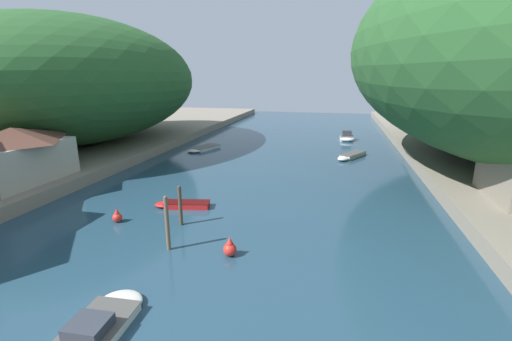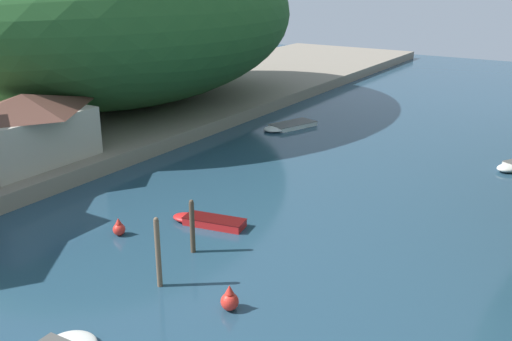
{
  "view_description": "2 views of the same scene",
  "coord_description": "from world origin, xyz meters",
  "px_view_note": "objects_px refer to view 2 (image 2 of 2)",
  "views": [
    {
      "loc": [
        7.01,
        -4.55,
        10.09
      ],
      "look_at": [
        -0.0,
        25.19,
        1.62
      ],
      "focal_mm": 24.0,
      "sensor_mm": 36.0,
      "label": 1
    },
    {
      "loc": [
        13.66,
        -4.58,
        13.59
      ],
      "look_at": [
        -2.76,
        21.12,
        2.94
      ],
      "focal_mm": 40.0,
      "sensor_mm": 36.0,
      "label": 2
    }
  ],
  "objects_px": {
    "channel_buoy_far": "(119,228)",
    "boat_near_quay": "(287,126)",
    "boat_yellow_tender": "(206,221)",
    "channel_buoy_near": "(230,300)",
    "boathouse_shed": "(26,127)"
  },
  "relations": [
    {
      "from": "boathouse_shed",
      "to": "channel_buoy_near",
      "type": "distance_m",
      "value": 22.3
    },
    {
      "from": "channel_buoy_far",
      "to": "boathouse_shed",
      "type": "bearing_deg",
      "value": 163.93
    },
    {
      "from": "boat_yellow_tender",
      "to": "boat_near_quay",
      "type": "relative_size",
      "value": 0.79
    },
    {
      "from": "boat_yellow_tender",
      "to": "channel_buoy_near",
      "type": "bearing_deg",
      "value": -147.79
    },
    {
      "from": "boat_near_quay",
      "to": "channel_buoy_near",
      "type": "xyz_separation_m",
      "value": [
        12.65,
        -27.26,
        0.25
      ]
    },
    {
      "from": "boat_yellow_tender",
      "to": "boat_near_quay",
      "type": "distance_m",
      "value": 21.88
    },
    {
      "from": "boat_yellow_tender",
      "to": "boat_near_quay",
      "type": "bearing_deg",
      "value": 5.71
    },
    {
      "from": "boat_near_quay",
      "to": "channel_buoy_far",
      "type": "relative_size",
      "value": 5.64
    },
    {
      "from": "boat_yellow_tender",
      "to": "channel_buoy_near",
      "type": "height_order",
      "value": "channel_buoy_near"
    },
    {
      "from": "boat_yellow_tender",
      "to": "channel_buoy_near",
      "type": "xyz_separation_m",
      "value": [
        6.12,
        -6.37,
        0.23
      ]
    },
    {
      "from": "boathouse_shed",
      "to": "boat_yellow_tender",
      "type": "distance_m",
      "value": 15.46
    },
    {
      "from": "boat_near_quay",
      "to": "channel_buoy_far",
      "type": "height_order",
      "value": "channel_buoy_far"
    },
    {
      "from": "boathouse_shed",
      "to": "channel_buoy_near",
      "type": "bearing_deg",
      "value": -16.17
    },
    {
      "from": "boat_near_quay",
      "to": "channel_buoy_near",
      "type": "height_order",
      "value": "channel_buoy_near"
    },
    {
      "from": "channel_buoy_far",
      "to": "boat_near_quay",
      "type": "bearing_deg",
      "value": 97.86
    }
  ]
}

